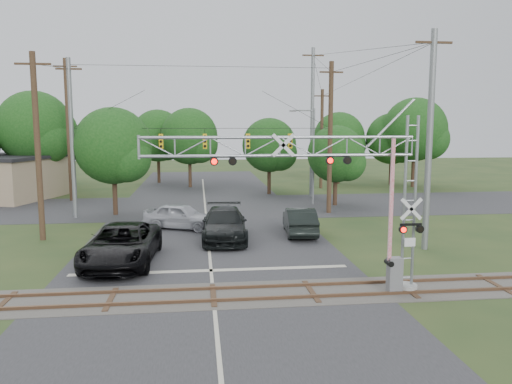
{
  "coord_description": "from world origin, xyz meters",
  "views": [
    {
      "loc": [
        -0.52,
        -17.25,
        6.82
      ],
      "look_at": [
        2.36,
        7.5,
        3.44
      ],
      "focal_mm": 35.0,
      "sensor_mm": 36.0,
      "label": 1
    }
  ],
  "objects": [
    {
      "name": "road_main",
      "position": [
        0.0,
        10.0,
        0.01
      ],
      "size": [
        14.0,
        90.0,
        0.02
      ],
      "primitive_type": "cube",
      "color": "#2C2C2F",
      "rests_on": "ground"
    },
    {
      "name": "crossing_gantry",
      "position": [
        4.66,
        1.64,
        4.47
      ],
      "size": [
        11.15,
        0.92,
        7.18
      ],
      "color": "gray",
      "rests_on": "ground"
    },
    {
      "name": "treeline",
      "position": [
        -0.06,
        34.58,
        5.61
      ],
      "size": [
        50.36,
        26.9,
        10.0
      ],
      "color": "#3B281B",
      "rests_on": "ground"
    },
    {
      "name": "ground",
      "position": [
        0.0,
        0.0,
        0.0
      ],
      "size": [
        160.0,
        160.0,
        0.0
      ],
      "primitive_type": "plane",
      "color": "#263D1C",
      "rests_on": "ground"
    },
    {
      "name": "suv_dark",
      "position": [
        5.73,
        12.84,
        0.84
      ],
      "size": [
        2.23,
        5.23,
        1.68
      ],
      "primitive_type": "imported",
      "rotation": [
        0.0,
        0.0,
        3.05
      ],
      "color": "black",
      "rests_on": "ground"
    },
    {
      "name": "road_cross",
      "position": [
        0.0,
        24.0,
        0.01
      ],
      "size": [
        90.0,
        12.0,
        0.02
      ],
      "primitive_type": "cube",
      "color": "#2C2C2F",
      "rests_on": "ground"
    },
    {
      "name": "streetlight",
      "position": [
        9.06,
        24.26,
        4.56
      ],
      "size": [
        2.18,
        0.23,
        8.16
      ],
      "color": "gray",
      "rests_on": "ground"
    },
    {
      "name": "utility_poles",
      "position": [
        2.58,
        22.91,
        6.12
      ],
      "size": [
        26.49,
        26.91,
        13.78
      ],
      "color": "#41261E",
      "rests_on": "ground"
    },
    {
      "name": "traffic_signal_span",
      "position": [
        0.93,
        20.0,
        5.73
      ],
      "size": [
        19.34,
        0.36,
        11.5
      ],
      "color": "gray",
      "rests_on": "ground"
    },
    {
      "name": "sedan_silver",
      "position": [
        -1.7,
        15.35,
        0.84
      ],
      "size": [
        5.34,
        3.77,
        1.69
      ],
      "primitive_type": "imported",
      "rotation": [
        0.0,
        0.0,
        1.17
      ],
      "color": "#ADAEB5",
      "rests_on": "ground"
    },
    {
      "name": "railroad_track",
      "position": [
        0.0,
        2.0,
        0.03
      ],
      "size": [
        90.0,
        3.2,
        0.17
      ],
      "color": "#433E3A",
      "rests_on": "ground"
    },
    {
      "name": "pickup_black",
      "position": [
        -4.31,
        7.25,
        0.96
      ],
      "size": [
        3.56,
        7.1,
        1.93
      ],
      "primitive_type": "imported",
      "rotation": [
        0.0,
        0.0,
        -0.05
      ],
      "color": "black",
      "rests_on": "ground"
    },
    {
      "name": "car_dark",
      "position": [
        0.98,
        11.92,
        0.93
      ],
      "size": [
        2.87,
        6.49,
        1.85
      ],
      "primitive_type": "imported",
      "rotation": [
        0.0,
        0.0,
        -0.04
      ],
      "color": "black",
      "rests_on": "ground"
    }
  ]
}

